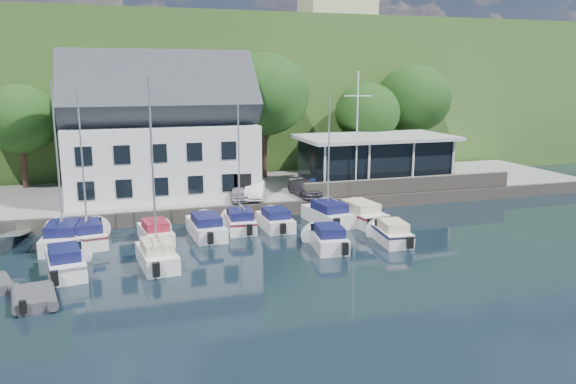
% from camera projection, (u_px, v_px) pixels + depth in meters
% --- Properties ---
extents(ground, '(180.00, 180.00, 0.00)m').
position_uv_depth(ground, '(320.00, 263.00, 30.99)').
color(ground, black).
rests_on(ground, ground).
extents(quay, '(60.00, 13.00, 1.00)m').
position_uv_depth(quay, '(247.00, 192.00, 47.23)').
color(quay, gray).
rests_on(quay, ground).
extents(quay_face, '(60.00, 0.30, 1.00)m').
position_uv_depth(quay_face, '(268.00, 210.00, 41.16)').
color(quay_face, '#6F6659').
rests_on(quay_face, ground).
extents(hillside, '(160.00, 75.00, 16.00)m').
position_uv_depth(hillside, '(180.00, 89.00, 87.25)').
color(hillside, '#34541F').
rests_on(hillside, ground).
extents(field_patch, '(50.00, 30.00, 0.30)m').
position_uv_depth(field_patch, '(220.00, 39.00, 95.40)').
color(field_patch, brown).
rests_on(field_patch, hillside).
extents(farmhouse, '(10.40, 7.00, 8.20)m').
position_uv_depth(farmhouse, '(337.00, 6.00, 81.89)').
color(farmhouse, beige).
rests_on(farmhouse, hillside).
extents(harbor_building, '(14.40, 8.20, 8.70)m').
position_uv_depth(harbor_building, '(161.00, 139.00, 43.25)').
color(harbor_building, silver).
rests_on(harbor_building, quay).
extents(club_pavilion, '(13.20, 7.20, 4.10)m').
position_uv_depth(club_pavilion, '(375.00, 159.00, 48.53)').
color(club_pavilion, black).
rests_on(club_pavilion, quay).
extents(seawall, '(18.00, 0.50, 1.20)m').
position_uv_depth(seawall, '(411.00, 185.00, 44.83)').
color(seawall, '#6F6659').
rests_on(seawall, quay).
extents(gangway, '(1.20, 6.00, 1.40)m').
position_uv_depth(gangway, '(18.00, 244.00, 34.56)').
color(gangway, silver).
rests_on(gangway, ground).
extents(car_silver, '(1.51, 3.34, 1.11)m').
position_uv_depth(car_silver, '(238.00, 193.00, 41.83)').
color(car_silver, '#B4B4B9').
rests_on(car_silver, quay).
extents(car_white, '(2.50, 4.21, 1.31)m').
position_uv_depth(car_white, '(255.00, 190.00, 42.52)').
color(car_white, white).
rests_on(car_white, quay).
extents(car_dgrey, '(2.00, 4.20, 1.18)m').
position_uv_depth(car_dgrey, '(305.00, 188.00, 43.55)').
color(car_dgrey, '#333238').
rests_on(car_dgrey, quay).
extents(car_blue, '(2.44, 4.13, 1.33)m').
position_uv_depth(car_blue, '(333.00, 183.00, 45.06)').
color(car_blue, '#2D498C').
rests_on(car_blue, quay).
extents(flagpole, '(2.28, 0.20, 9.51)m').
position_uv_depth(flagpole, '(357.00, 133.00, 43.91)').
color(flagpole, silver).
rests_on(flagpole, quay).
extents(tree_0, '(6.22, 6.22, 8.50)m').
position_uv_depth(tree_0, '(21.00, 137.00, 45.91)').
color(tree_0, '#113610').
rests_on(tree_0, quay).
extents(tree_1, '(7.37, 7.37, 10.07)m').
position_uv_depth(tree_1, '(104.00, 125.00, 47.06)').
color(tree_1, '#113610').
rests_on(tree_1, quay).
extents(tree_2, '(7.16, 7.16, 9.79)m').
position_uv_depth(tree_2, '(188.00, 125.00, 48.91)').
color(tree_2, '#113610').
rests_on(tree_2, quay).
extents(tree_3, '(8.18, 8.18, 11.18)m').
position_uv_depth(tree_3, '(264.00, 116.00, 50.54)').
color(tree_3, '#113610').
rests_on(tree_3, quay).
extents(tree_4, '(6.21, 6.21, 8.49)m').
position_uv_depth(tree_4, '(367.00, 128.00, 53.67)').
color(tree_4, '#113610').
rests_on(tree_4, quay).
extents(tree_5, '(7.46, 7.46, 10.19)m').
position_uv_depth(tree_5, '(412.00, 117.00, 56.36)').
color(tree_5, '#113610').
rests_on(tree_5, quay).
extents(boat_r1_0, '(2.94, 7.01, 9.45)m').
position_uv_depth(boat_r1_0, '(58.00, 170.00, 33.05)').
color(boat_r1_0, white).
rests_on(boat_r1_0, ground).
extents(boat_r1_1, '(2.90, 6.11, 8.95)m').
position_uv_depth(boat_r1_1, '(83.00, 172.00, 33.66)').
color(boat_r1_1, white).
rests_on(boat_r1_1, ground).
extents(boat_r1_2, '(2.46, 5.57, 8.38)m').
position_uv_depth(boat_r1_2, '(153.00, 175.00, 34.26)').
color(boat_r1_2, white).
rests_on(boat_r1_2, ground).
extents(boat_r1_3, '(2.36, 6.60, 1.47)m').
position_uv_depth(boat_r1_3, '(206.00, 225.00, 36.15)').
color(boat_r1_3, white).
rests_on(boat_r1_3, ground).
extents(boat_r1_4, '(2.35, 5.45, 8.79)m').
position_uv_depth(boat_r1_4, '(239.00, 165.00, 36.74)').
color(boat_r1_4, white).
rests_on(boat_r1_4, ground).
extents(boat_r1_5, '(2.09, 5.41, 1.39)m').
position_uv_depth(boat_r1_5, '(275.00, 218.00, 37.92)').
color(boat_r1_5, white).
rests_on(boat_r1_5, ground).
extents(boat_r1_6, '(3.06, 6.73, 9.59)m').
position_uv_depth(boat_r1_6, '(329.00, 155.00, 38.43)').
color(boat_r1_6, white).
rests_on(boat_r1_6, ground).
extents(boat_r1_7, '(3.03, 7.13, 1.57)m').
position_uv_depth(boat_r1_7, '(359.00, 212.00, 39.36)').
color(boat_r1_7, white).
rests_on(boat_r1_7, ground).
extents(boat_r2_0, '(2.78, 6.08, 1.50)m').
position_uv_depth(boat_r2_0, '(65.00, 260.00, 29.26)').
color(boat_r2_0, white).
rests_on(boat_r2_0, ground).
extents(boat_r2_1, '(2.48, 5.90, 9.29)m').
position_uv_depth(boat_r2_1, '(153.00, 182.00, 29.58)').
color(boat_r2_1, white).
rests_on(boat_r2_1, ground).
extents(boat_r2_3, '(2.58, 5.50, 1.44)m').
position_uv_depth(boat_r2_3, '(328.00, 237.00, 33.55)').
color(boat_r2_3, white).
rests_on(boat_r2_3, ground).
extents(boat_r2_4, '(2.31, 5.33, 1.42)m').
position_uv_depth(boat_r2_4, '(391.00, 231.00, 34.72)').
color(boat_r2_4, white).
rests_on(boat_r2_4, ground).
extents(dinghy_1, '(2.44, 3.52, 0.76)m').
position_uv_depth(dinghy_1, '(34.00, 296.00, 25.44)').
color(dinghy_1, '#3B3B40').
rests_on(dinghy_1, ground).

